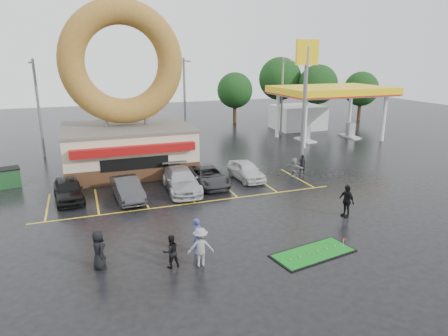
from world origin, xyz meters
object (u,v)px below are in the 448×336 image
object	(u,v)px
streetlight_left	(38,106)
car_silver	(181,180)
donut_shop	(126,116)
gas_station	(316,104)
car_dgrey	(127,189)
person_blue	(198,236)
car_black	(68,190)
putting_green	(313,253)
car_grey	(208,176)
shell_sign	(306,77)
dumpster	(6,178)
person_cameraman	(346,201)
streetlight_right	(282,95)
car_white	(246,170)
streetlight_mid	(185,99)

from	to	relation	value
streetlight_left	car_silver	xyz separation A→B (m)	(9.76, -13.87, -4.00)
donut_shop	gas_station	bearing A→B (deg)	19.11
car_dgrey	person_blue	xyz separation A→B (m)	(2.29, -8.80, 0.16)
car_black	putting_green	size ratio (longest dim) A/B	0.99
car_black	streetlight_left	bearing A→B (deg)	94.24
person_blue	putting_green	xyz separation A→B (m)	(5.22, -1.99, -0.87)
car_black	car_grey	distance (m)	9.64
shell_sign	person_blue	xyz separation A→B (m)	(-14.74, -15.20, -6.48)
donut_shop	dumpster	world-z (taller)	donut_shop
shell_sign	car_dgrey	bearing A→B (deg)	-159.38
car_silver	person_cameraman	size ratio (longest dim) A/B	2.75
streetlight_right	car_white	size ratio (longest dim) A/B	2.11
gas_station	dumpster	distance (m)	33.55
gas_station	person_cameraman	size ratio (longest dim) A/B	7.00
car_black	putting_green	xyz separation A→B (m)	(11.19, -11.92, -0.71)
streetlight_mid	dumpster	distance (m)	19.11
donut_shop	streetlight_right	xyz separation A→B (m)	(19.00, 8.95, 0.32)
streetlight_mid	dumpster	bearing A→B (deg)	-149.03
car_white	dumpster	world-z (taller)	car_white
gas_station	car_black	bearing A→B (deg)	-152.84
shell_sign	car_white	world-z (taller)	shell_sign
donut_shop	streetlight_mid	size ratio (longest dim) A/B	1.50
car_grey	dumpster	size ratio (longest dim) A/B	2.73
streetlight_right	car_grey	world-z (taller)	streetlight_right
shell_sign	car_grey	xyz separation A→B (m)	(-11.06, -5.35, -6.69)
putting_green	streetlight_left	bearing A→B (deg)	118.23
car_black	person_blue	xyz separation A→B (m)	(5.97, -9.93, 0.16)
car_silver	putting_green	world-z (taller)	car_silver
streetlight_mid	car_white	xyz separation A→B (m)	(1.11, -13.93, -4.05)
car_black	streetlight_right	bearing A→B (deg)	27.02
shell_sign	person_cameraman	size ratio (longest dim) A/B	5.44
gas_station	person_blue	world-z (taller)	gas_station
car_white	person_blue	xyz separation A→B (m)	(-6.85, -10.19, 0.17)
person_cameraman	car_black	bearing A→B (deg)	-125.75
person_cameraman	car_white	bearing A→B (deg)	-169.81
streetlight_right	putting_green	xyz separation A→B (m)	(-12.52, -27.11, -4.75)
shell_sign	car_dgrey	distance (m)	19.36
car_silver	car_white	size ratio (longest dim) A/B	1.26
car_silver	putting_green	bearing A→B (deg)	-68.87
putting_green	dumpster	bearing A→B (deg)	133.17
shell_sign	car_grey	world-z (taller)	shell_sign
car_dgrey	putting_green	size ratio (longest dim) A/B	1.02
car_dgrey	dumpster	bearing A→B (deg)	139.15
streetlight_mid	shell_sign	bearing A→B (deg)	-44.73
person_cameraman	streetlight_mid	bearing A→B (deg)	-177.47
shell_sign	car_silver	bearing A→B (deg)	-155.78
person_blue	putting_green	distance (m)	5.65
car_dgrey	person_blue	size ratio (longest dim) A/B	2.48
streetlight_left	car_white	size ratio (longest dim) A/B	2.11
streetlight_right	person_cameraman	size ratio (longest dim) A/B	4.62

